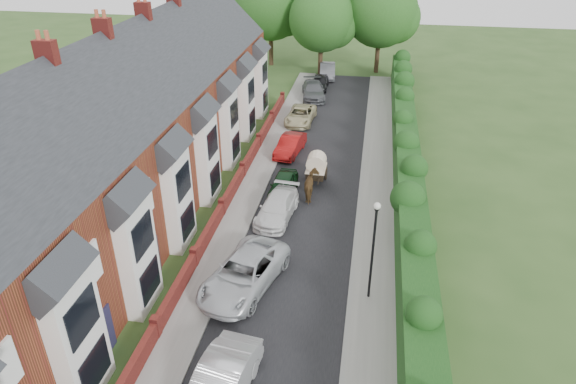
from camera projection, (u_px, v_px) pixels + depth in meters
name	position (u px, v px, depth m)	size (l,w,h in m)	color
ground	(281.00, 353.00, 21.00)	(140.00, 140.00, 0.00)	#2D4C1E
road	(306.00, 213.00, 30.55)	(6.00, 58.00, 0.02)	black
pavement_hedge_side	(376.00, 219.00, 29.92)	(2.20, 58.00, 0.12)	gray
pavement_house_side	(243.00, 207.00, 31.09)	(1.70, 58.00, 0.12)	gray
kerb_hedge_side	(358.00, 217.00, 30.07)	(0.18, 58.00, 0.13)	gray
kerb_house_side	(256.00, 208.00, 30.97)	(0.18, 58.00, 0.13)	gray
hedge	(410.00, 199.00, 28.91)	(2.10, 58.00, 2.85)	#103512
terrace_row	(124.00, 139.00, 29.02)	(9.05, 40.50, 11.50)	brown
garden_wall_row	(222.00, 208.00, 30.18)	(0.35, 40.35, 1.10)	maroon
lamppost	(374.00, 240.00, 22.35)	(0.32, 0.32, 5.16)	black
tree_far_left	(325.00, 20.00, 53.14)	(7.14, 6.80, 9.29)	#332316
tree_far_right	(385.00, 13.00, 53.68)	(7.98, 7.60, 10.31)	#332316
tree_far_back	(274.00, 5.00, 56.16)	(8.40, 8.00, 10.82)	#332316
car_silver_b	(244.00, 273.00, 24.31)	(2.63, 5.70, 1.58)	silver
car_white	(277.00, 208.00, 29.86)	(1.85, 4.56, 1.32)	white
car_green	(283.00, 185.00, 32.36)	(1.51, 3.75, 1.28)	black
car_red	(290.00, 145.00, 37.67)	(1.43, 4.09, 1.35)	#9D1111
car_beige	(301.00, 115.00, 43.18)	(2.15, 4.66, 1.30)	#C0B58A
car_grey	(313.00, 90.00, 48.74)	(2.04, 5.02, 1.46)	#53565A
car_black	(320.00, 82.00, 51.18)	(1.59, 3.95, 1.35)	black
horse	(312.00, 186.00, 31.72)	(0.94, 2.05, 1.74)	brown
horse_cart	(316.00, 166.00, 33.46)	(1.32, 2.91, 2.10)	black
car_extra_far	(327.00, 71.00, 54.61)	(1.58, 4.52, 1.49)	#5B5C63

